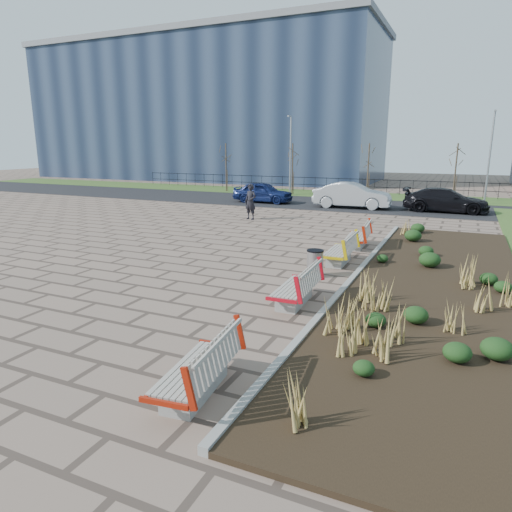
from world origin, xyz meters
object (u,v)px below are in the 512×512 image
at_px(bench_b, 295,285).
at_px(car_black, 446,200).
at_px(bench_c, 339,249).
at_px(car_silver, 352,195).
at_px(bench_a, 195,366).
at_px(litter_bin, 315,263).
at_px(lamp_west, 290,156).
at_px(bench_d, 357,235).
at_px(lamp_east, 489,159).
at_px(car_blue, 263,192).
at_px(pedestrian, 251,202).

distance_m(bench_b, car_black, 19.19).
bearing_deg(bench_c, car_silver, 100.17).
bearing_deg(car_silver, bench_a, -176.51).
xyz_separation_m(litter_bin, lamp_west, (-8.72, 21.29, 2.63)).
xyz_separation_m(bench_a, car_silver, (-2.77, 23.23, 0.32)).
bearing_deg(bench_d, lamp_east, 68.58).
height_order(bench_a, bench_c, same).
xyz_separation_m(car_blue, lamp_west, (0.03, 5.29, 2.31)).
bearing_deg(pedestrian, car_blue, 121.01).
relative_size(bench_c, car_silver, 0.43).
height_order(pedestrian, car_silver, pedestrian).
bearing_deg(car_silver, car_blue, 85.08).
distance_m(litter_bin, lamp_east, 22.09).
xyz_separation_m(bench_a, bench_d, (0.00, 11.98, 0.00)).
relative_size(bench_c, litter_bin, 2.59).
xyz_separation_m(bench_a, litter_bin, (-0.28, 7.40, -0.09)).
height_order(pedestrian, car_blue, pedestrian).
height_order(bench_b, lamp_east, lamp_east).
height_order(pedestrian, lamp_east, lamp_east).
relative_size(bench_d, car_silver, 0.43).
height_order(car_silver, lamp_east, lamp_east).
bearing_deg(bench_b, bench_c, 87.93).
xyz_separation_m(car_silver, lamp_east, (7.77, 5.46, 2.22)).
bearing_deg(bench_b, bench_d, 87.93).
xyz_separation_m(bench_b, bench_c, (0.00, 4.47, 0.00)).
height_order(pedestrian, car_black, pedestrian).
relative_size(pedestrian, car_silver, 0.40).
bearing_deg(lamp_east, lamp_west, 180.00).
xyz_separation_m(litter_bin, pedestrian, (-6.47, 9.11, 0.55)).
distance_m(car_blue, lamp_west, 5.77).
bearing_deg(lamp_east, car_blue, -159.36).
bearing_deg(lamp_east, pedestrian, -133.96).
relative_size(bench_d, car_black, 0.43).
bearing_deg(bench_c, bench_b, -91.03).
bearing_deg(lamp_east, litter_bin, -103.93).
bearing_deg(lamp_west, car_silver, -41.25).
distance_m(bench_b, car_silver, 18.67).
distance_m(bench_b, lamp_west, 25.69).
xyz_separation_m(litter_bin, car_silver, (-2.49, 15.83, 0.41)).
xyz_separation_m(bench_b, litter_bin, (-0.28, 2.63, -0.09)).
bearing_deg(litter_bin, bench_d, 86.51).
relative_size(bench_b, bench_c, 1.00).
height_order(bench_c, lamp_west, lamp_west).
bearing_deg(litter_bin, car_blue, 118.68).
xyz_separation_m(bench_b, car_black, (2.73, 18.99, 0.23)).
xyz_separation_m(bench_a, lamp_west, (-9.00, 28.69, 2.54)).
relative_size(bench_d, pedestrian, 1.10).
distance_m(car_black, lamp_west, 12.94).
xyz_separation_m(bench_d, lamp_east, (5.00, 16.71, 2.54)).
xyz_separation_m(bench_b, lamp_west, (-9.00, 23.92, 2.54)).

